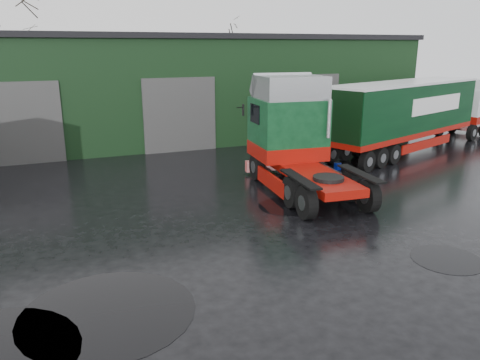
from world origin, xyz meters
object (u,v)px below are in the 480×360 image
lorry_right (404,118)px  tree_back_b (219,68)px  wash_bucket (338,166)px  tree_back_a (24,58)px  warehouse (155,85)px  hero_tractor (308,137)px

lorry_right → tree_back_b: tree_back_b is taller
wash_bucket → tree_back_a: size_ratio=0.04×
wash_bucket → tree_back_a: bearing=121.2°
wash_bucket → tree_back_b: tree_back_b is taller
lorry_right → tree_back_a: (-18.96, 21.00, 2.82)m
warehouse → lorry_right: bearing=-45.1°
tree_back_a → hero_tractor: bearing=-67.6°
lorry_right → tree_back_b: size_ratio=1.96×
warehouse → tree_back_a: (-8.00, 10.00, 1.59)m
lorry_right → tree_back_a: size_ratio=1.54×
hero_tractor → tree_back_a: 27.69m
hero_tractor → tree_back_a: bearing=117.4°
hero_tractor → wash_bucket: size_ratio=20.75×
tree_back_a → wash_bucket: bearing=-58.8°
hero_tractor → tree_back_b: bearing=82.9°
hero_tractor → tree_back_a: tree_back_a is taller
warehouse → wash_bucket: warehouse is taller
warehouse → lorry_right: 15.58m
lorry_right → wash_bucket: size_ratio=41.91×
hero_tractor → lorry_right: (8.46, 4.50, -0.33)m
hero_tractor → wash_bucket: 4.78m
warehouse → lorry_right: warehouse is taller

